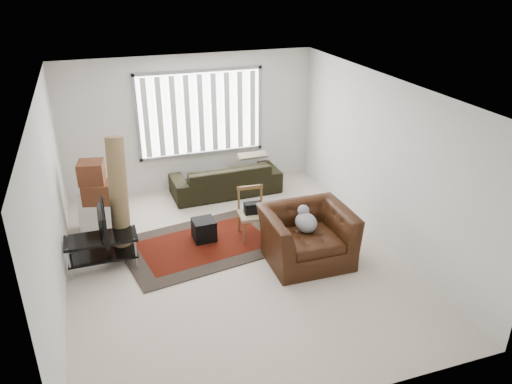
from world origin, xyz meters
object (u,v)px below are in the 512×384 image
at_px(armchair, 307,232).
at_px(moving_boxes, 97,198).
at_px(side_chair, 253,211).
at_px(tv_stand, 102,246).
at_px(sofa, 226,174).

bearing_deg(armchair, moving_boxes, 145.56).
xyz_separation_m(moving_boxes, side_chair, (2.44, -1.14, -0.10)).
distance_m(tv_stand, armchair, 3.11).
bearing_deg(sofa, armchair, 98.71).
xyz_separation_m(tv_stand, armchair, (3.01, -0.79, 0.11)).
bearing_deg(side_chair, sofa, 93.34).
relative_size(sofa, armchair, 1.63).
relative_size(side_chair, armchair, 0.66).
height_order(moving_boxes, side_chair, moving_boxes).
bearing_deg(moving_boxes, sofa, 15.87).
bearing_deg(side_chair, tv_stand, -171.30).
height_order(tv_stand, side_chair, side_chair).
bearing_deg(side_chair, moving_boxes, 159.57).
distance_m(moving_boxes, side_chair, 2.70).
height_order(sofa, armchair, armchair).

